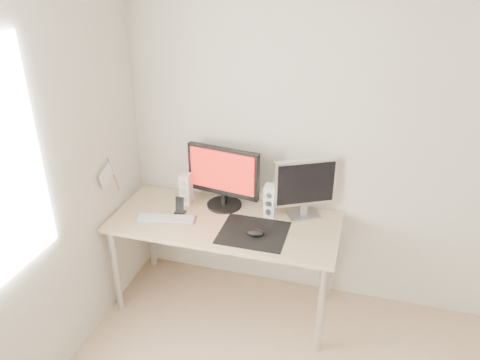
{
  "coord_description": "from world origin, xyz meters",
  "views": [
    {
      "loc": [
        -0.05,
        -1.3,
        2.44
      ],
      "look_at": [
        -0.85,
        1.48,
        1.01
      ],
      "focal_mm": 35.0,
      "sensor_mm": 36.0,
      "label": 1
    }
  ],
  "objects_px": {
    "second_monitor": "(305,186)",
    "speaker_left": "(186,189)",
    "main_monitor": "(223,175)",
    "mouse": "(255,232)",
    "speaker_right": "(270,201)",
    "phone_dock": "(180,209)",
    "keyboard": "(166,219)",
    "desk": "(225,230)"
  },
  "relations": [
    {
      "from": "main_monitor",
      "to": "keyboard",
      "type": "height_order",
      "value": "main_monitor"
    },
    {
      "from": "second_monitor",
      "to": "desk",
      "type": "bearing_deg",
      "value": -157.31
    },
    {
      "from": "mouse",
      "to": "speaker_right",
      "type": "xyz_separation_m",
      "value": [
        0.04,
        0.28,
        0.1
      ]
    },
    {
      "from": "second_monitor",
      "to": "speaker_left",
      "type": "bearing_deg",
      "value": -175.98
    },
    {
      "from": "mouse",
      "to": "desk",
      "type": "relative_size",
      "value": 0.08
    },
    {
      "from": "main_monitor",
      "to": "phone_dock",
      "type": "distance_m",
      "value": 0.39
    },
    {
      "from": "desk",
      "to": "keyboard",
      "type": "distance_m",
      "value": 0.42
    },
    {
      "from": "second_monitor",
      "to": "speaker_right",
      "type": "height_order",
      "value": "second_monitor"
    },
    {
      "from": "desk",
      "to": "speaker_right",
      "type": "relative_size",
      "value": 6.64
    },
    {
      "from": "second_monitor",
      "to": "speaker_right",
      "type": "distance_m",
      "value": 0.27
    },
    {
      "from": "desk",
      "to": "second_monitor",
      "type": "xyz_separation_m",
      "value": [
        0.52,
        0.22,
        0.32
      ]
    },
    {
      "from": "mouse",
      "to": "main_monitor",
      "type": "bearing_deg",
      "value": 134.99
    },
    {
      "from": "second_monitor",
      "to": "keyboard",
      "type": "relative_size",
      "value": 1.0
    },
    {
      "from": "speaker_left",
      "to": "keyboard",
      "type": "distance_m",
      "value": 0.29
    },
    {
      "from": "mouse",
      "to": "keyboard",
      "type": "height_order",
      "value": "mouse"
    },
    {
      "from": "speaker_left",
      "to": "phone_dock",
      "type": "xyz_separation_m",
      "value": [
        0.01,
        -0.16,
        -0.08
      ]
    },
    {
      "from": "desk",
      "to": "speaker_right",
      "type": "bearing_deg",
      "value": 27.01
    },
    {
      "from": "second_monitor",
      "to": "speaker_right",
      "type": "xyz_separation_m",
      "value": [
        -0.23,
        -0.07,
        -0.12
      ]
    },
    {
      "from": "desk",
      "to": "speaker_left",
      "type": "distance_m",
      "value": 0.43
    },
    {
      "from": "speaker_left",
      "to": "speaker_right",
      "type": "bearing_deg",
      "value": -0.75
    },
    {
      "from": "second_monitor",
      "to": "phone_dock",
      "type": "distance_m",
      "value": 0.9
    },
    {
      "from": "main_monitor",
      "to": "speaker_right",
      "type": "relative_size",
      "value": 2.28
    },
    {
      "from": "speaker_left",
      "to": "keyboard",
      "type": "bearing_deg",
      "value": -101.59
    },
    {
      "from": "desk",
      "to": "speaker_right",
      "type": "xyz_separation_m",
      "value": [
        0.29,
        0.15,
        0.2
      ]
    },
    {
      "from": "desk",
      "to": "main_monitor",
      "type": "height_order",
      "value": "main_monitor"
    },
    {
      "from": "second_monitor",
      "to": "speaker_left",
      "type": "xyz_separation_m",
      "value": [
        -0.87,
        -0.06,
        -0.12
      ]
    },
    {
      "from": "mouse",
      "to": "speaker_right",
      "type": "height_order",
      "value": "speaker_right"
    },
    {
      "from": "speaker_right",
      "to": "speaker_left",
      "type": "bearing_deg",
      "value": 179.25
    },
    {
      "from": "desk",
      "to": "keyboard",
      "type": "xyz_separation_m",
      "value": [
        -0.4,
        -0.1,
        0.09
      ]
    },
    {
      "from": "desk",
      "to": "keyboard",
      "type": "bearing_deg",
      "value": -165.34
    },
    {
      "from": "phone_dock",
      "to": "second_monitor",
      "type": "bearing_deg",
      "value": 14.21
    },
    {
      "from": "mouse",
      "to": "desk",
      "type": "distance_m",
      "value": 0.3
    },
    {
      "from": "mouse",
      "to": "speaker_right",
      "type": "bearing_deg",
      "value": 82.71
    },
    {
      "from": "desk",
      "to": "main_monitor",
      "type": "bearing_deg",
      "value": 109.12
    },
    {
      "from": "second_monitor",
      "to": "speaker_left",
      "type": "relative_size",
      "value": 1.8
    },
    {
      "from": "main_monitor",
      "to": "second_monitor",
      "type": "relative_size",
      "value": 1.26
    },
    {
      "from": "keyboard",
      "to": "speaker_right",
      "type": "bearing_deg",
      "value": 20.1
    },
    {
      "from": "desk",
      "to": "keyboard",
      "type": "relative_size",
      "value": 3.68
    },
    {
      "from": "second_monitor",
      "to": "keyboard",
      "type": "bearing_deg",
      "value": -160.71
    },
    {
      "from": "mouse",
      "to": "speaker_left",
      "type": "height_order",
      "value": "speaker_left"
    },
    {
      "from": "speaker_left",
      "to": "speaker_right",
      "type": "height_order",
      "value": "same"
    },
    {
      "from": "speaker_left",
      "to": "mouse",
      "type": "bearing_deg",
      "value": -25.39
    }
  ]
}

